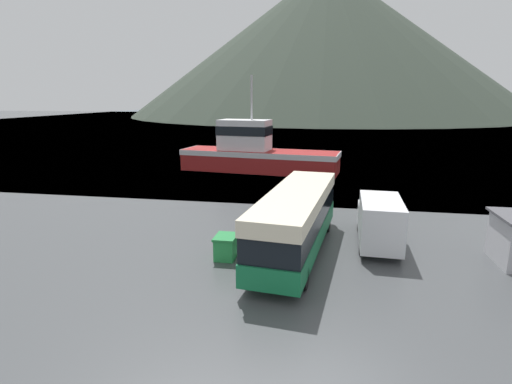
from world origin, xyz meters
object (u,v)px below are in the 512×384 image
Objects in this scene: tour_bus at (296,218)px; delivery_van at (379,220)px; fishing_boat at (256,153)px; storage_bin at (226,247)px.

tour_bus is 1.80× the size of delivery_van.
storage_bin is (2.78, -23.70, -1.36)m from fishing_boat.
storage_bin is (-3.30, -1.31, -1.23)m from tour_bus.
storage_bin is (-7.53, -3.20, -0.78)m from delivery_van.
storage_bin is at bearing 14.35° from fishing_boat.
delivery_van is at bearing 34.35° from fishing_boat.
fishing_boat reaches higher than tour_bus.
tour_bus is at bearing -153.46° from delivery_van.
fishing_boat is (-6.07, 22.39, 0.14)m from tour_bus.
tour_bus is at bearing 21.71° from storage_bin.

